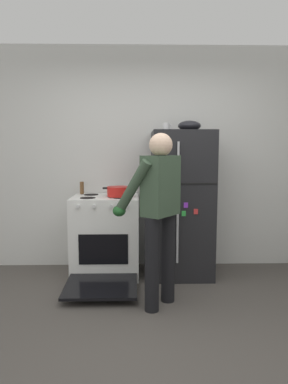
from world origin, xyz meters
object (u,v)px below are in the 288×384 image
Objects in this scene: person_cook at (158,205)px; red_pot at (119,192)px; stove_range at (106,237)px; coffee_mug at (166,127)px; pepper_mill at (82,188)px; refrigerator at (181,204)px; mixing_bowl at (189,126)px.

red_pot is at bearing 116.27° from person_cook.
stove_range is 1.44m from coffee_mug.
coffee_mug is 1.24m from pepper_mill.
refrigerator is 1.35× the size of stove_range.
pepper_mill is 1.47m from mixing_bowl.
stove_range is 10.98× the size of coffee_mug.
refrigerator is 1.04× the size of person_cook.
coffee_mug is (0.54, 0.10, 0.73)m from red_pot.
coffee_mug is at bearing -8.52° from pepper_mill.
person_cook is (0.55, -0.83, 0.50)m from stove_range.
person_cook is 14.28× the size of coffee_mug.
mixing_bowl is (0.26, -0.05, 0.01)m from coffee_mug.
mixing_bowl is at bearing 64.30° from person_cook.
red_pot is 0.52m from pepper_mill.
mixing_bowl is (0.96, 0.02, 1.27)m from stove_range.
refrigerator is 14.86× the size of coffee_mug.
pepper_mill is (-1.00, 0.15, -0.71)m from coffee_mug.
pepper_mill is (-1.18, 0.20, 0.17)m from refrigerator.
coffee_mug reaches higher than person_cook.
pepper_mill is at bearing 143.99° from stove_range.
stove_range is at bearing 168.71° from red_pot.
person_cook is at bearing -63.73° from red_pot.
red_pot is 1.09m from mixing_bowl.
stove_range is 1.11m from person_cook.
person_cook is 4.32× the size of red_pot.
stove_range is at bearing -174.46° from coffee_mug.
stove_range is 0.56m from red_pot.
person_cook is 11.04× the size of pepper_mill.
mixing_bowl reaches higher than coffee_mug.
mixing_bowl is (0.80, 0.05, 0.74)m from red_pot.
stove_range is 8.49× the size of pepper_mill.
refrigerator reaches higher than red_pot.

